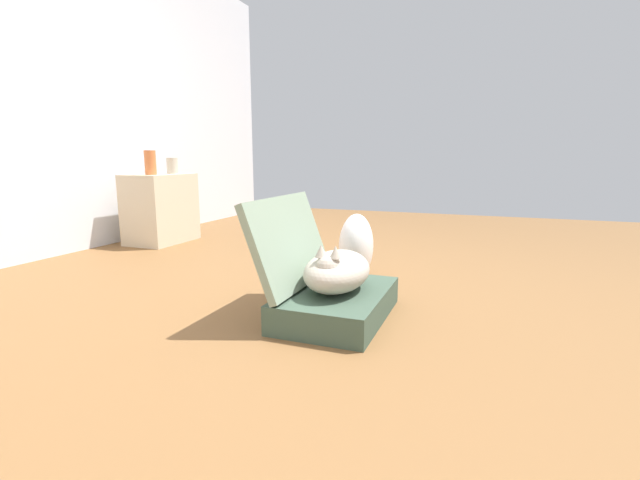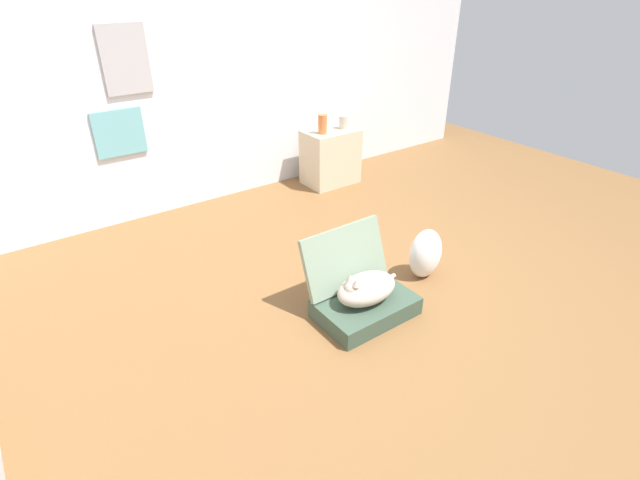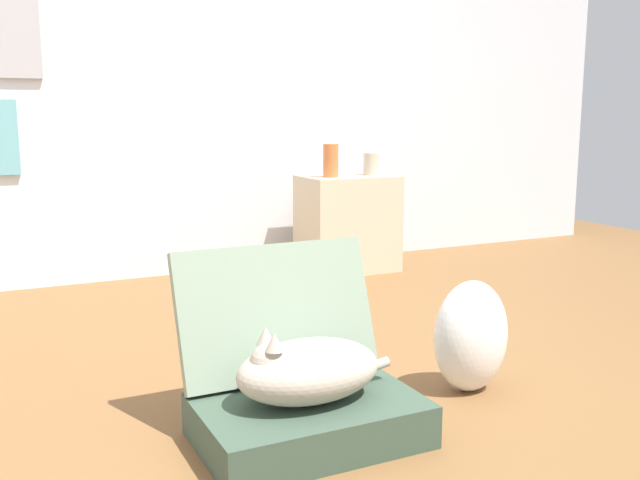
{
  "view_description": "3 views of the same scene",
  "coord_description": "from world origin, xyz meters",
  "px_view_note": "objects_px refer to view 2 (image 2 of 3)",
  "views": [
    {
      "loc": [
        -2.1,
        -0.79,
        0.73
      ],
      "look_at": [
        0.01,
        0.02,
        0.3
      ],
      "focal_mm": 24.88,
      "sensor_mm": 36.0,
      "label": 1
    },
    {
      "loc": [
        -2.03,
        -2.11,
        2.06
      ],
      "look_at": [
        -0.35,
        0.23,
        0.43
      ],
      "focal_mm": 27.01,
      "sensor_mm": 36.0,
      "label": 2
    },
    {
      "loc": [
        -1.1,
        -1.98,
        0.96
      ],
      "look_at": [
        -0.03,
        0.22,
        0.53
      ],
      "focal_mm": 40.25,
      "sensor_mm": 36.0,
      "label": 3
    }
  ],
  "objects_px": {
    "suitcase_base": "(365,307)",
    "vase_tall": "(323,124)",
    "cat": "(366,288)",
    "vase_short": "(344,122)",
    "plastic_bag_white": "(425,254)",
    "side_table": "(330,157)"
  },
  "relations": [
    {
      "from": "suitcase_base",
      "to": "plastic_bag_white",
      "type": "height_order",
      "value": "plastic_bag_white"
    },
    {
      "from": "plastic_bag_white",
      "to": "vase_short",
      "type": "height_order",
      "value": "vase_short"
    },
    {
      "from": "cat",
      "to": "plastic_bag_white",
      "type": "xyz_separation_m",
      "value": [
        0.68,
        0.11,
        -0.02
      ]
    },
    {
      "from": "cat",
      "to": "side_table",
      "type": "height_order",
      "value": "side_table"
    },
    {
      "from": "cat",
      "to": "vase_short",
      "type": "distance_m",
      "value": 2.45
    },
    {
      "from": "side_table",
      "to": "vase_short",
      "type": "height_order",
      "value": "vase_short"
    },
    {
      "from": "suitcase_base",
      "to": "side_table",
      "type": "bearing_deg",
      "value": 58.98
    },
    {
      "from": "side_table",
      "to": "vase_tall",
      "type": "distance_m",
      "value": 0.42
    },
    {
      "from": "side_table",
      "to": "vase_tall",
      "type": "relative_size",
      "value": 2.99
    },
    {
      "from": "vase_tall",
      "to": "suitcase_base",
      "type": "bearing_deg",
      "value": -118.55
    },
    {
      "from": "suitcase_base",
      "to": "cat",
      "type": "distance_m",
      "value": 0.16
    },
    {
      "from": "cat",
      "to": "plastic_bag_white",
      "type": "height_order",
      "value": "plastic_bag_white"
    },
    {
      "from": "cat",
      "to": "vase_tall",
      "type": "height_order",
      "value": "vase_tall"
    },
    {
      "from": "cat",
      "to": "side_table",
      "type": "bearing_deg",
      "value": 58.81
    },
    {
      "from": "vase_tall",
      "to": "vase_short",
      "type": "xyz_separation_m",
      "value": [
        0.28,
        0.01,
        -0.03
      ]
    },
    {
      "from": "plastic_bag_white",
      "to": "side_table",
      "type": "height_order",
      "value": "side_table"
    },
    {
      "from": "suitcase_base",
      "to": "vase_tall",
      "type": "relative_size",
      "value": 3.32
    },
    {
      "from": "cat",
      "to": "side_table",
      "type": "relative_size",
      "value": 0.89
    },
    {
      "from": "plastic_bag_white",
      "to": "side_table",
      "type": "xyz_separation_m",
      "value": [
        0.54,
        1.91,
        0.1
      ]
    },
    {
      "from": "vase_tall",
      "to": "vase_short",
      "type": "relative_size",
      "value": 1.44
    },
    {
      "from": "suitcase_base",
      "to": "vase_tall",
      "type": "xyz_separation_m",
      "value": [
        1.07,
        1.97,
        0.62
      ]
    },
    {
      "from": "suitcase_base",
      "to": "cat",
      "type": "xyz_separation_m",
      "value": [
        -0.01,
        0.0,
        0.16
      ]
    }
  ]
}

